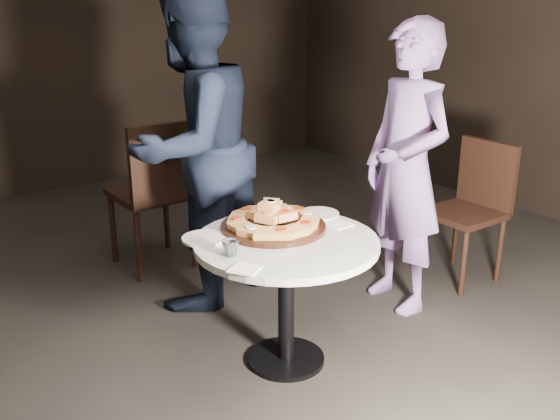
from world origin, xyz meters
name	(u,v)px	position (x,y,z in m)	size (l,w,h in m)	color
floor	(273,349)	(0.00, 0.00, 0.00)	(7.00, 7.00, 0.00)	black
table	(286,263)	(-0.01, -0.13, 0.53)	(0.91, 0.91, 0.65)	black
serving_board	(273,227)	(0.01, 0.02, 0.66)	(0.51, 0.51, 0.02)	black
focaccia_pile	(273,218)	(0.02, 0.02, 0.71)	(0.45, 0.46, 0.12)	#C6844C
plate_left	(204,238)	(-0.32, 0.09, 0.66)	(0.21, 0.21, 0.01)	white
plate_right	(319,214)	(0.32, 0.04, 0.66)	(0.21, 0.21, 0.01)	white
water_glass	(230,248)	(-0.33, -0.14, 0.68)	(0.08, 0.08, 0.07)	silver
napkin_near	(245,269)	(-0.36, -0.30, 0.65)	(0.12, 0.12, 0.01)	white
napkin_far	(338,224)	(0.31, -0.13, 0.65)	(0.12, 0.12, 0.01)	white
chair_far	(157,186)	(-0.01, 1.25, 0.57)	(0.47, 0.49, 0.99)	black
chair_right	(473,201)	(1.54, -0.01, 0.50)	(0.43, 0.41, 0.87)	black
diner_navy	(193,149)	(-0.01, 0.74, 0.91)	(0.89, 0.69, 1.83)	black
diner_teal	(406,169)	(0.91, -0.01, 0.81)	(0.59, 0.39, 1.62)	#856AAB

